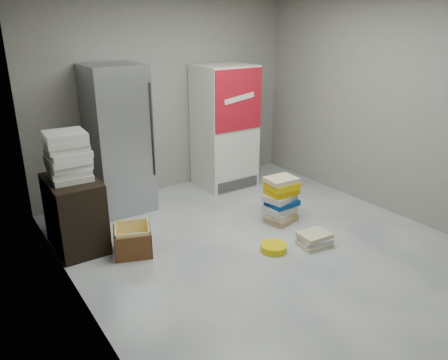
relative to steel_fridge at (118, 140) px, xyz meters
name	(u,v)px	position (x,y,z in m)	size (l,w,h in m)	color
ground	(276,254)	(0.90, -2.13, -0.95)	(5.00, 5.00, 0.00)	silver
room_shell	(284,88)	(0.90, -2.13, 0.85)	(4.04, 5.04, 2.82)	gray
steel_fridge	(118,140)	(0.00, 0.00, 0.00)	(0.70, 0.72, 1.90)	#AEB1B7
coke_cooler	(225,127)	(1.65, -0.01, -0.05)	(0.80, 0.73, 1.80)	silver
wood_shelf	(75,213)	(-0.83, -0.73, -0.55)	(0.50, 0.80, 0.80)	black
supply_box_stack	(68,156)	(-0.83, -0.73, 0.11)	(0.43, 0.44, 0.52)	silver
phonebook_stack_main	(281,200)	(1.47, -1.52, -0.65)	(0.44, 0.38, 0.59)	tan
phonebook_stack_side	(314,239)	(1.39, -2.21, -0.87)	(0.39, 0.34, 0.15)	#C7B991
cardboard_box	(133,242)	(-0.38, -1.22, -0.82)	(0.50, 0.50, 0.32)	yellow
bucket_lid	(274,248)	(0.92, -2.05, -0.91)	(0.29, 0.29, 0.08)	#DEBF07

